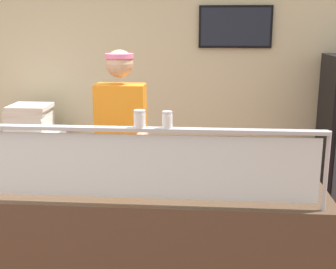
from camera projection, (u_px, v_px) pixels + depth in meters
ground_plane at (167, 269)px, 3.69m from camera, size 12.00×12.00×0.00m
shop_rear_unit at (181, 78)px, 5.11m from camera, size 6.48×0.13×2.70m
serving_counter at (159, 252)px, 2.99m from camera, size 2.08×0.80×0.95m
sneeze_guard at (152, 157)px, 2.49m from camera, size 1.90×0.06×0.45m
pizza_tray at (121, 178)px, 2.95m from camera, size 0.41×0.41×0.04m
pizza_server at (117, 175)px, 2.93m from camera, size 0.13×0.29×0.01m
parmesan_shaker at (140, 120)px, 2.44m from camera, size 0.07×0.07×0.10m
pepper_flake_shaker at (167, 121)px, 2.43m from camera, size 0.06×0.06×0.09m
worker_figure at (122, 147)px, 3.54m from camera, size 0.41×0.50×1.76m
prep_shelf at (34, 166)px, 4.99m from camera, size 0.70×0.55×0.84m
pizza_box_stack at (29, 117)px, 4.86m from camera, size 0.45×0.44×0.27m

